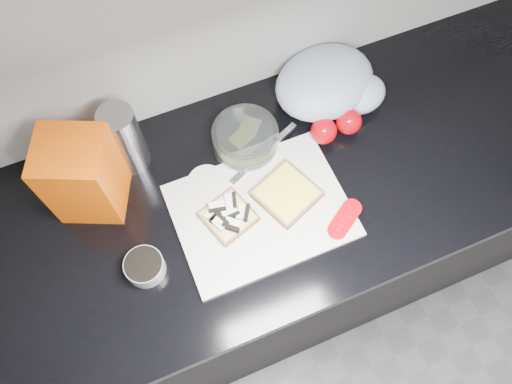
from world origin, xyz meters
TOP-DOWN VIEW (x-y plane):
  - base_cabinet at (0.00, 1.20)m, footprint 3.50×0.60m
  - countertop at (0.00, 1.20)m, footprint 3.50×0.64m
  - cutting_board at (-0.01, 1.14)m, footprint 0.40×0.30m
  - bread_left at (-0.09, 1.15)m, footprint 0.14×0.14m
  - bread_right at (0.06, 1.15)m, footprint 0.17×0.17m
  - tomato_slices at (0.16, 1.04)m, footprint 0.11×0.09m
  - knife at (0.08, 1.29)m, footprint 0.21×0.11m
  - seed_tub at (-0.30, 1.11)m, footprint 0.09×0.09m
  - tub_lid at (-0.10, 1.27)m, footprint 0.10×0.10m
  - glass_bowl at (0.03, 1.32)m, footprint 0.16×0.16m
  - bread_bag at (-0.35, 1.33)m, footprint 0.19×0.18m
  - steel_canister at (-0.24, 1.39)m, footprint 0.08×0.08m
  - grocery_bag at (0.28, 1.38)m, footprint 0.31×0.27m
  - whole_tomatoes at (0.25, 1.27)m, footprint 0.14×0.07m

SIDE VIEW (x-z plane):
  - base_cabinet at x=0.00m, z-range 0.00..0.86m
  - countertop at x=0.00m, z-range 0.86..0.90m
  - tub_lid at x=-0.10m, z-range 0.90..0.91m
  - cutting_board at x=-0.01m, z-range 0.90..0.91m
  - knife at x=0.08m, z-range 0.91..0.92m
  - bread_right at x=0.06m, z-range 0.91..0.93m
  - bread_left at x=-0.09m, z-range 0.91..0.94m
  - tomato_slices at x=0.16m, z-range 0.91..0.93m
  - seed_tub at x=-0.30m, z-range 0.90..0.95m
  - glass_bowl at x=0.03m, z-range 0.90..0.97m
  - whole_tomatoes at x=0.25m, z-range 0.90..0.97m
  - grocery_bag at x=0.28m, z-range 0.90..1.02m
  - steel_canister at x=-0.24m, z-range 0.90..1.10m
  - bread_bag at x=-0.35m, z-range 0.90..1.13m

